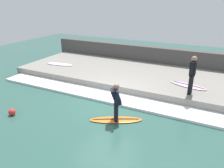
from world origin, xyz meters
TOP-DOWN VIEW (x-y plane):
  - ground_plane at (0.00, 0.00)m, footprint 28.00×28.00m
  - concrete_ledge at (3.26, 0.00)m, footprint 4.40×12.61m
  - back_wall at (5.71, 0.00)m, footprint 0.50×13.24m
  - wave_foam_crest at (0.53, 0.00)m, footprint 1.05×11.98m
  - surfboard_riding at (-1.00, -0.91)m, footprint 1.27×1.87m
  - surfer_riding at (-1.00, -0.91)m, footprint 0.50×0.51m
  - surfer_waiting_near at (1.73, -2.98)m, footprint 0.53×0.24m
  - surfboard_waiting_near at (2.50, -2.81)m, footprint 0.89×1.71m
  - surfboard_spare at (2.59, 4.47)m, footprint 0.74×1.73m
  - marker_buoy at (-2.38, 2.71)m, footprint 0.25×0.25m

SIDE VIEW (x-z plane):
  - ground_plane at x=0.00m, z-range 0.00..0.00m
  - surfboard_riding at x=-1.00m, z-range 0.00..0.06m
  - wave_foam_crest at x=0.53m, z-range 0.00..0.11m
  - marker_buoy at x=-2.38m, z-range 0.00..0.25m
  - concrete_ledge at x=3.26m, z-range 0.00..0.40m
  - surfboard_spare at x=2.59m, z-range 0.40..0.46m
  - surfboard_waiting_near at x=2.50m, z-range 0.39..0.46m
  - back_wall at x=5.71m, z-range 0.00..1.30m
  - surfer_riding at x=-1.00m, z-range 0.14..1.50m
  - surfer_waiting_near at x=1.73m, z-range 0.49..2.06m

